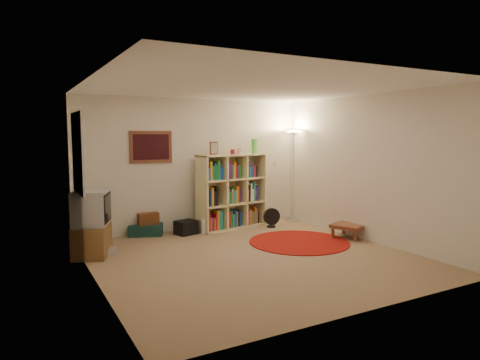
# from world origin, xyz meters

# --- Properties ---
(room) EXTENTS (4.54, 4.54, 2.54)m
(room) POSITION_xyz_m (-0.05, 0.05, 1.26)
(room) COLOR #947657
(room) RESTS_ON ground
(bookshelf) EXTENTS (1.50, 0.67, 1.73)m
(bookshelf) POSITION_xyz_m (0.64, 1.98, 0.70)
(bookshelf) COLOR #FFEFAA
(bookshelf) RESTS_ON ground
(floor_lamp) EXTENTS (0.41, 0.41, 1.95)m
(floor_lamp) POSITION_xyz_m (2.08, 1.90, 1.61)
(floor_lamp) COLOR white
(floor_lamp) RESTS_ON ground
(floor_fan) EXTENTS (0.34, 0.20, 0.38)m
(floor_fan) POSITION_xyz_m (1.38, 1.64, 0.19)
(floor_fan) COLOR black
(floor_fan) RESTS_ON ground
(tv_stand) EXTENTS (0.69, 0.81, 0.99)m
(tv_stand) POSITION_xyz_m (-2.08, 1.24, 0.48)
(tv_stand) COLOR brown
(tv_stand) RESTS_ON ground
(dvd_box) EXTENTS (0.34, 0.31, 0.09)m
(dvd_box) POSITION_xyz_m (-1.89, 1.22, 0.05)
(dvd_box) COLOR #A5A5A9
(dvd_box) RESTS_ON ground
(suitcase) EXTENTS (0.70, 0.58, 0.19)m
(suitcase) POSITION_xyz_m (-1.00, 2.17, 0.10)
(suitcase) COLOR #13342F
(suitcase) RESTS_ON ground
(wicker_basket) EXTENTS (0.38, 0.28, 0.21)m
(wicker_basket) POSITION_xyz_m (-0.95, 2.21, 0.30)
(wicker_basket) COLOR #5A2D16
(wicker_basket) RESTS_ON suitcase
(duffel_bag) EXTENTS (0.43, 0.39, 0.25)m
(duffel_bag) POSITION_xyz_m (-0.33, 1.89, 0.13)
(duffel_bag) COLOR black
(duffel_bag) RESTS_ON ground
(paper_towel) EXTENTS (0.16, 0.16, 0.27)m
(paper_towel) POSITION_xyz_m (-0.01, 1.78, 0.14)
(paper_towel) COLOR white
(paper_towel) RESTS_ON ground
(red_rug) EXTENTS (1.69, 1.69, 0.02)m
(red_rug) POSITION_xyz_m (1.14, 0.41, 0.01)
(red_rug) COLOR maroon
(red_rug) RESTS_ON ground
(side_table) EXTENTS (0.69, 0.69, 0.24)m
(side_table) POSITION_xyz_m (2.12, 0.26, 0.20)
(side_table) COLOR brown
(side_table) RESTS_ON ground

